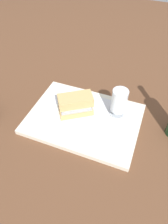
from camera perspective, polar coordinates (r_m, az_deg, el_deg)
The scene contains 7 objects.
ground_plane at distance 0.84m, azimuth 0.00°, elevation -2.33°, with size 3.00×3.00×0.00m, color brown.
tray at distance 0.84m, azimuth 0.00°, elevation -1.88°, with size 0.44×0.32×0.02m, color beige.
placemat at distance 0.83m, azimuth 0.00°, elevation -1.39°, with size 0.38×0.27×0.00m, color silver.
plate at distance 0.83m, azimuth -2.32°, elevation -0.54°, with size 0.19×0.19×0.01m, color silver.
sandwich at distance 0.79m, azimuth -2.19°, elevation 1.95°, with size 0.14×0.13×0.08m.
beer_glass at distance 0.80m, azimuth 9.65°, elevation 2.60°, with size 0.06×0.06×0.12m.
napkin_folded at distance 0.78m, azimuth 6.95°, elevation -5.88°, with size 0.09×0.07×0.01m, color white.
Camera 1 is at (0.20, -0.52, 0.64)m, focal length 33.10 mm.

